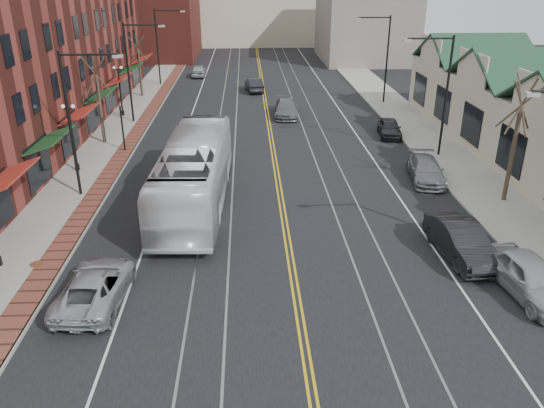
{
  "coord_description": "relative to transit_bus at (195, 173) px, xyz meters",
  "views": [
    {
      "loc": [
        -1.85,
        -12.66,
        12.01
      ],
      "look_at": [
        -0.75,
        9.83,
        2.0
      ],
      "focal_mm": 35.0,
      "sensor_mm": 36.0,
      "label": 1
    }
  ],
  "objects": [
    {
      "name": "ground",
      "position": [
        4.75,
        -14.55,
        -1.85
      ],
      "size": [
        160.0,
        160.0,
        0.0
      ],
      "primitive_type": "plane",
      "color": "black",
      "rests_on": "ground"
    },
    {
      "name": "sidewalk_left",
      "position": [
        -7.25,
        5.45,
        -1.78
      ],
      "size": [
        4.0,
        120.0,
        0.15
      ],
      "primitive_type": "cube",
      "color": "gray",
      "rests_on": "ground"
    },
    {
      "name": "sidewalk_right",
      "position": [
        16.75,
        5.45,
        -1.78
      ],
      "size": [
        4.0,
        120.0,
        0.15
      ],
      "primitive_type": "cube",
      "color": "gray",
      "rests_on": "ground"
    },
    {
      "name": "building_left",
      "position": [
        -14.25,
        12.45,
        3.65
      ],
      "size": [
        10.0,
        50.0,
        11.0
      ],
      "primitive_type": "cube",
      "color": "maroon",
      "rests_on": "ground"
    },
    {
      "name": "backdrop_left",
      "position": [
        -11.25,
        55.45,
        5.15
      ],
      "size": [
        14.0,
        18.0,
        14.0
      ],
      "primitive_type": "cube",
      "color": "maroon",
      "rests_on": "ground"
    },
    {
      "name": "backdrop_mid",
      "position": [
        4.75,
        70.45,
        2.65
      ],
      "size": [
        22.0,
        14.0,
        9.0
      ],
      "primitive_type": "cube",
      "color": "beige",
      "rests_on": "ground"
    },
    {
      "name": "backdrop_right",
      "position": [
        19.75,
        50.45,
        3.65
      ],
      "size": [
        12.0,
        16.0,
        11.0
      ],
      "primitive_type": "cube",
      "color": "slate",
      "rests_on": "ground"
    },
    {
      "name": "streetlight_l_1",
      "position": [
        -6.3,
        1.45,
        3.17
      ],
      "size": [
        3.33,
        0.25,
        8.0
      ],
      "color": "black",
      "rests_on": "sidewalk_left"
    },
    {
      "name": "streetlight_l_2",
      "position": [
        -6.3,
        17.45,
        3.17
      ],
      "size": [
        3.33,
        0.25,
        8.0
      ],
      "color": "black",
      "rests_on": "sidewalk_left"
    },
    {
      "name": "streetlight_l_3",
      "position": [
        -6.3,
        33.45,
        3.17
      ],
      "size": [
        3.33,
        0.25,
        8.0
      ],
      "color": "black",
      "rests_on": "sidewalk_left"
    },
    {
      "name": "streetlight_r_1",
      "position": [
        15.79,
        7.45,
        3.17
      ],
      "size": [
        3.33,
        0.25,
        8.0
      ],
      "color": "black",
      "rests_on": "sidewalk_right"
    },
    {
      "name": "streetlight_r_2",
      "position": [
        15.79,
        23.45,
        3.17
      ],
      "size": [
        3.33,
        0.25,
        8.0
      ],
      "color": "black",
      "rests_on": "sidewalk_right"
    },
    {
      "name": "lamppost_l_2",
      "position": [
        -8.05,
        5.45,
        0.35
      ],
      "size": [
        0.84,
        0.28,
        4.27
      ],
      "color": "black",
      "rests_on": "sidewalk_left"
    },
    {
      "name": "lamppost_l_3",
      "position": [
        -8.05,
        19.45,
        0.35
      ],
      "size": [
        0.84,
        0.28,
        4.27
      ],
      "color": "black",
      "rests_on": "sidewalk_left"
    },
    {
      "name": "tree_left_near",
      "position": [
        -7.75,
        11.45,
        1.66
      ],
      "size": [
        1.78,
        1.37,
        6.48
      ],
      "color": "#382B21",
      "rests_on": "sidewalk_left"
    },
    {
      "name": "tree_left_far",
      "position": [
        -7.75,
        27.45,
        1.42
      ],
      "size": [
        1.66,
        1.28,
        6.02
      ],
      "color": "#382B21",
      "rests_on": "sidewalk_left"
    },
    {
      "name": "tree_right_mid",
      "position": [
        17.25,
        -0.55,
        1.9
      ],
      "size": [
        1.9,
        1.46,
        6.93
      ],
      "color": "#382B21",
      "rests_on": "sidewalk_right"
    },
    {
      "name": "manhole_far",
      "position": [
        -6.45,
        -6.55,
        -1.69
      ],
      "size": [
        0.6,
        0.6,
        0.02
      ],
      "primitive_type": "cylinder",
      "color": "#592D19",
      "rests_on": "sidewalk_left"
    },
    {
      "name": "traffic_signal",
      "position": [
        -5.85,
        9.45,
        0.5
      ],
      "size": [
        0.18,
        0.15,
        3.8
      ],
      "color": "black",
      "rests_on": "sidewalk_left"
    },
    {
      "name": "transit_bus",
      "position": [
        0.0,
        0.0,
        0.0
      ],
      "size": [
        3.64,
        13.41,
        3.7
      ],
      "primitive_type": "imported",
      "rotation": [
        0.0,
        0.0,
        3.1
      ],
      "color": "white",
      "rests_on": "ground"
    },
    {
      "name": "parked_suv",
      "position": [
        -3.13,
        -9.31,
        -1.16
      ],
      "size": [
        2.58,
        5.08,
        1.37
      ],
      "primitive_type": "imported",
      "rotation": [
        0.0,
        0.0,
        3.08
      ],
      "color": "#AEB2B6",
      "rests_on": "ground"
    },
    {
      "name": "parked_car_a",
      "position": [
        14.05,
        -9.7,
        -1.05
      ],
      "size": [
        2.41,
        4.9,
        1.61
      ],
      "primitive_type": "imported",
      "rotation": [
        0.0,
        0.0,
        0.11
      ],
      "color": "#A7AAAF",
      "rests_on": "ground"
    },
    {
      "name": "parked_car_b",
      "position": [
        12.45,
        -6.54,
        -1.05
      ],
      "size": [
        2.1,
        4.99,
        1.6
      ],
      "primitive_type": "imported",
      "rotation": [
        0.0,
        0.0,
        0.08
      ],
      "color": "black",
      "rests_on": "ground"
    },
    {
      "name": "parked_car_c",
      "position": [
        13.87,
        2.92,
        -1.17
      ],
      "size": [
        2.53,
        4.92,
        1.36
      ],
      "primitive_type": "imported",
      "rotation": [
        0.0,
        0.0,
        -0.14
      ],
      "color": "slate",
      "rests_on": "ground"
    },
    {
      "name": "parked_car_d",
      "position": [
        14.02,
        12.47,
        -1.18
      ],
      "size": [
        2.03,
        4.12,
        1.35
      ],
      "primitive_type": "imported",
      "rotation": [
        0.0,
        0.0,
        -0.11
      ],
      "color": "black",
      "rests_on": "ground"
    },
    {
      "name": "distant_car_left",
      "position": [
        3.75,
        29.51,
        -1.14
      ],
      "size": [
        2.07,
        4.46,
        1.42
      ],
      "primitive_type": "imported",
      "rotation": [
        0.0,
        0.0,
        3.28
      ],
      "color": "black",
      "rests_on": "ground"
    },
    {
      "name": "distant_car_right",
      "position": [
        6.4,
        18.9,
        -1.13
      ],
      "size": [
        2.28,
        5.09,
        1.45
      ],
      "primitive_type": "imported",
      "rotation": [
        0.0,
        0.0,
        -0.05
      ],
      "color": "slate",
      "rests_on": "ground"
    },
    {
      "name": "distant_car_far",
      "position": [
        -2.82,
        38.54,
        -1.14
      ],
      "size": [
        1.71,
        4.21,
        1.43
      ],
      "primitive_type": "imported",
      "rotation": [
        0.0,
        0.0,
        3.15
      ],
      "color": "#ADB0B4",
      "rests_on": "ground"
    }
  ]
}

